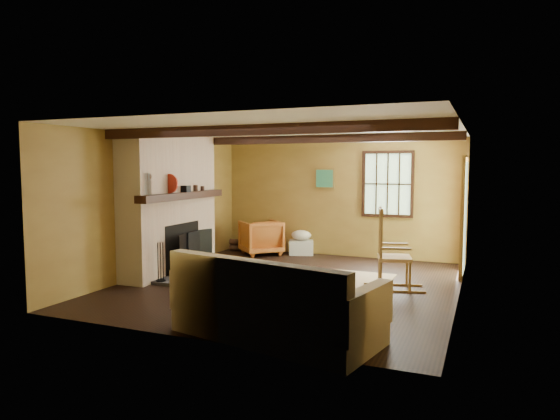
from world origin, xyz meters
The scene contains 10 objects.
ground centered at (0.00, 0.00, 0.00)m, with size 5.50×5.50×0.00m, color black.
room_envelope centered at (0.22, 0.26, 1.63)m, with size 5.02×5.52×2.44m.
fireplace centered at (-2.23, 0.00, 1.10)m, with size 1.02×2.30×2.40m.
rug centered at (0.20, -0.20, 0.00)m, with size 2.50×3.00×0.01m, color tan.
rocking_chair centered at (1.52, 0.29, 0.52)m, with size 0.98×0.67×1.23m.
sofa centered at (0.75, -2.41, 0.32)m, with size 2.41×1.45×0.91m.
firewood_pile centered at (-2.02, 2.44, 0.13)m, with size 0.71×0.13×0.26m.
laundry_basket centered at (-0.75, 2.55, 0.15)m, with size 0.50×0.38×0.30m, color silver.
basket_pillow centered at (-0.75, 2.55, 0.41)m, with size 0.43×0.34×0.21m, color white.
armchair centered at (-1.54, 2.22, 0.36)m, with size 0.77×0.80×0.72m, color #BF6026.
Camera 1 is at (2.82, -7.22, 1.85)m, focal length 32.00 mm.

